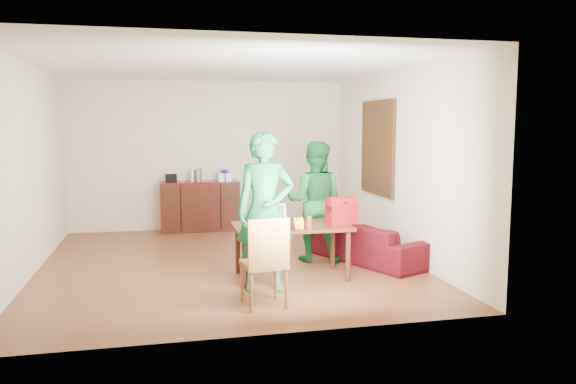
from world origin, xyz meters
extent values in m
cube|color=#472111|center=(0.00, 0.00, -0.05)|extent=(5.00, 5.50, 0.10)
cube|color=white|center=(0.00, 0.00, 2.75)|extent=(5.00, 5.50, 0.10)
cube|color=beige|center=(0.00, 2.80, 1.35)|extent=(5.00, 0.10, 2.70)
cube|color=beige|center=(0.00, -2.80, 1.35)|extent=(5.00, 0.10, 2.70)
cube|color=beige|center=(-2.55, 0.00, 1.35)|extent=(0.10, 5.50, 2.70)
cube|color=beige|center=(2.55, 0.00, 1.35)|extent=(0.10, 5.50, 2.70)
cube|color=#3F2614|center=(2.46, 0.70, 1.55)|extent=(0.04, 1.28, 1.48)
cube|color=#4F2D17|center=(2.43, 0.70, 1.55)|extent=(0.01, 1.18, 1.36)
cube|color=black|center=(-0.20, 2.51, 0.45)|extent=(1.40, 0.45, 0.90)
cube|color=black|center=(-0.70, 2.51, 0.97)|extent=(0.20, 0.14, 0.14)
cube|color=#A6A7AF|center=(0.25, 2.51, 0.97)|extent=(0.24, 0.22, 0.14)
ellipsoid|color=#1919A5|center=(0.25, 2.51, 1.08)|extent=(0.14, 0.14, 0.07)
cube|color=black|center=(0.70, -0.91, 0.65)|extent=(1.44, 0.82, 0.04)
cylinder|color=black|center=(0.06, -1.23, 0.32)|extent=(0.06, 0.06, 0.63)
cylinder|color=black|center=(1.33, -1.24, 0.32)|extent=(0.06, 0.06, 0.63)
cylinder|color=black|center=(0.07, -0.58, 0.32)|extent=(0.06, 0.06, 0.63)
cylinder|color=black|center=(1.34, -0.60, 0.32)|extent=(0.06, 0.06, 0.63)
cube|color=brown|center=(0.16, -1.93, 0.45)|extent=(0.48, 0.46, 0.05)
cube|color=brown|center=(0.18, -2.11, 0.72)|extent=(0.44, 0.08, 0.50)
imported|color=#156232|center=(0.29, -1.34, 0.92)|extent=(0.71, 0.50, 1.85)
imported|color=#135523|center=(1.22, -0.09, 0.84)|extent=(1.00, 0.90, 1.68)
cube|color=white|center=(0.46, -0.95, 0.68)|extent=(0.37, 0.27, 0.02)
cube|color=black|center=(0.46, -0.95, 0.81)|extent=(0.37, 0.11, 0.23)
cylinder|color=#5E1F15|center=(0.83, -1.27, 0.77)|extent=(0.08, 0.08, 0.19)
cube|color=maroon|center=(1.33, -0.98, 0.81)|extent=(0.40, 0.27, 0.27)
imported|color=#3C0713|center=(1.95, -0.31, 0.27)|extent=(1.42, 2.02, 0.55)
camera|label=1|loc=(-0.87, -7.62, 1.92)|focal=35.00mm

